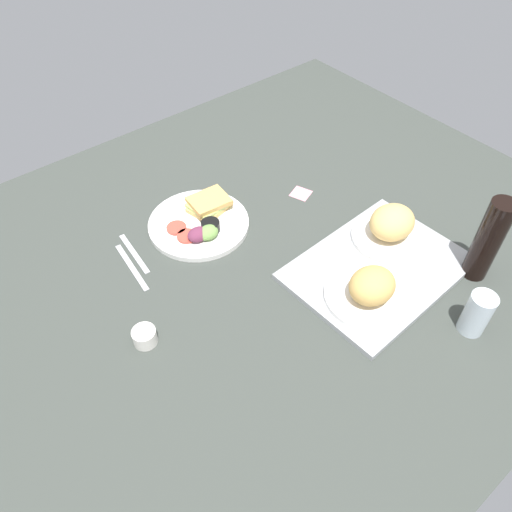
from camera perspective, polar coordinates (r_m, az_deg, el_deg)
name	(u,v)px	position (r cm, az deg, el deg)	size (l,w,h in cm)	color
ground_plane	(255,260)	(134.76, -0.15, -0.49)	(190.00, 150.00, 3.00)	#383D38
serving_tray	(378,269)	(133.45, 13.84, -1.44)	(45.00, 33.00, 1.60)	#9EA0A3
bread_plate_near	(391,227)	(138.27, 15.32, 3.23)	(20.59, 20.59, 10.24)	white
bread_plate_far	(370,289)	(122.39, 13.03, -3.78)	(21.25, 21.25, 9.57)	white
plate_with_salad	(201,221)	(142.00, -6.33, 4.00)	(28.71, 28.71, 5.40)	white
drinking_glass	(477,313)	(124.87, 24.14, -6.07)	(6.06, 6.06, 11.68)	silver
soda_bottle	(488,240)	(133.77, 25.20, 1.65)	(6.40, 6.40, 23.89)	black
espresso_cup	(145,336)	(117.90, -12.71, -9.04)	(5.60, 5.60, 4.00)	silver
fork	(134,253)	(138.21, -13.88, 0.32)	(17.00, 1.40, 0.50)	#B7B7BC
knife	(132,267)	(134.86, -14.15, -1.22)	(19.00, 1.40, 0.50)	#B7B7BC
sticky_note	(301,193)	(153.70, 5.19, 7.20)	(5.60, 5.60, 0.12)	pink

